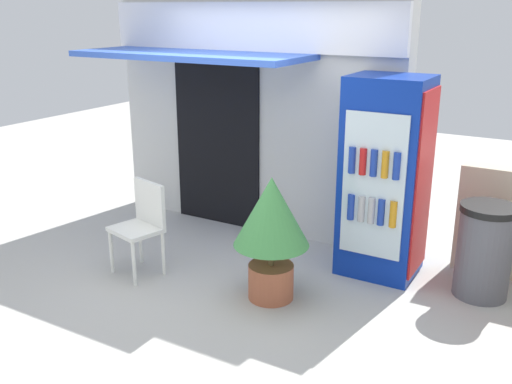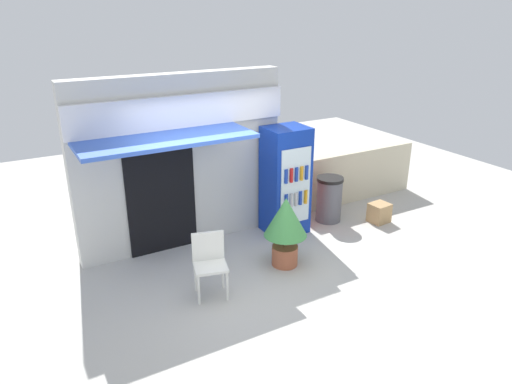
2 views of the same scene
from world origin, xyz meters
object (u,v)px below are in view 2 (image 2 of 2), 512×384
Objects in this scene: trash_bin at (329,199)px; drink_cooler at (286,181)px; cardboard_box at (379,213)px; plastic_chair at (209,259)px; potted_plant_near_shop at (286,223)px.

drink_cooler is at bearing 178.16° from trash_bin.
trash_bin is 0.97m from cardboard_box.
plastic_chair is at bearing -149.66° from drink_cooler.
trash_bin reaches higher than cardboard_box.
plastic_chair is 1.05× the size of trash_bin.
trash_bin is 2.36× the size of cardboard_box.
plastic_chair reaches higher than cardboard_box.
potted_plant_near_shop is at bearing -148.32° from trash_bin.
potted_plant_near_shop is 1.32× the size of trash_bin.
drink_cooler reaches higher than potted_plant_near_shop.
trash_bin is (0.94, -0.03, -0.52)m from drink_cooler.
potted_plant_near_shop is at bearing 6.12° from plastic_chair.
cardboard_box is at bearing 9.26° from plastic_chair.
potted_plant_near_shop is (-0.65, -1.01, -0.24)m from drink_cooler.
cardboard_box is at bearing 10.98° from potted_plant_near_shop.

